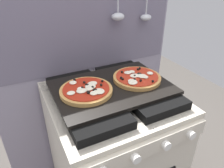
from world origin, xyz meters
name	(u,v)px	position (x,y,z in m)	size (l,w,h in m)	color
kitchen_backsplash	(88,80)	(0.00, 0.33, 0.79)	(1.10, 0.09, 1.55)	gray
stove	(112,156)	(0.00, 0.00, 0.45)	(0.60, 0.64, 0.90)	beige
baking_tray	(112,87)	(0.00, 0.00, 0.91)	(0.54, 0.38, 0.02)	black
pizza_left	(86,90)	(-0.13, 0.00, 0.93)	(0.24, 0.24, 0.03)	tan
pizza_right	(137,78)	(0.14, 0.00, 0.93)	(0.24, 0.24, 0.03)	#C18947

